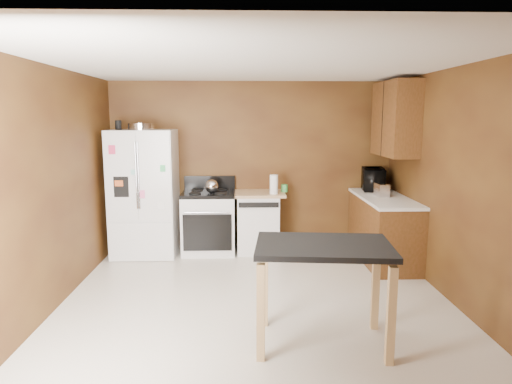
{
  "coord_description": "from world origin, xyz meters",
  "views": [
    {
      "loc": [
        -0.15,
        -4.62,
        1.98
      ],
      "look_at": [
        0.02,
        0.85,
        1.07
      ],
      "focal_mm": 32.0,
      "sensor_mm": 36.0,
      "label": 1
    }
  ],
  "objects_px": {
    "kettle": "(212,186)",
    "refrigerator": "(145,193)",
    "dishwasher": "(258,221)",
    "paper_towel": "(274,184)",
    "toaster": "(382,190)",
    "pen_cup": "(118,125)",
    "green_canister": "(284,188)",
    "gas_range": "(209,221)",
    "microwave": "(373,180)",
    "island": "(323,260)",
    "roasting_pan": "(141,126)"
  },
  "relations": [
    {
      "from": "kettle",
      "to": "refrigerator",
      "type": "height_order",
      "value": "refrigerator"
    },
    {
      "from": "kettle",
      "to": "dishwasher",
      "type": "bearing_deg",
      "value": 9.16
    },
    {
      "from": "kettle",
      "to": "paper_towel",
      "type": "bearing_deg",
      "value": -2.85
    },
    {
      "from": "toaster",
      "to": "pen_cup",
      "type": "bearing_deg",
      "value": 171.53
    },
    {
      "from": "paper_towel",
      "to": "green_canister",
      "type": "bearing_deg",
      "value": 46.81
    },
    {
      "from": "refrigerator",
      "to": "paper_towel",
      "type": "bearing_deg",
      "value": -2.05
    },
    {
      "from": "gas_range",
      "to": "refrigerator",
      "type": "bearing_deg",
      "value": -176.19
    },
    {
      "from": "pen_cup",
      "to": "paper_towel",
      "type": "bearing_deg",
      "value": -0.67
    },
    {
      "from": "pen_cup",
      "to": "paper_towel",
      "type": "height_order",
      "value": "pen_cup"
    },
    {
      "from": "microwave",
      "to": "island",
      "type": "distance_m",
      "value": 3.2
    },
    {
      "from": "pen_cup",
      "to": "dishwasher",
      "type": "distance_m",
      "value": 2.41
    },
    {
      "from": "toaster",
      "to": "dishwasher",
      "type": "bearing_deg",
      "value": 162.02
    },
    {
      "from": "toaster",
      "to": "island",
      "type": "bearing_deg",
      "value": -120.91
    },
    {
      "from": "kettle",
      "to": "dishwasher",
      "type": "xyz_separation_m",
      "value": [
        0.67,
        0.11,
        -0.54
      ]
    },
    {
      "from": "microwave",
      "to": "green_canister",
      "type": "bearing_deg",
      "value": 101.28
    },
    {
      "from": "dishwasher",
      "to": "island",
      "type": "bearing_deg",
      "value": -80.69
    },
    {
      "from": "gas_range",
      "to": "pen_cup",
      "type": "bearing_deg",
      "value": -175.25
    },
    {
      "from": "green_canister",
      "to": "gas_range",
      "type": "height_order",
      "value": "gas_range"
    },
    {
      "from": "roasting_pan",
      "to": "gas_range",
      "type": "distance_m",
      "value": 1.66
    },
    {
      "from": "green_canister",
      "to": "refrigerator",
      "type": "distance_m",
      "value": 2.02
    },
    {
      "from": "microwave",
      "to": "pen_cup",
      "type": "bearing_deg",
      "value": 101.48
    },
    {
      "from": "green_canister",
      "to": "island",
      "type": "distance_m",
      "value": 2.86
    },
    {
      "from": "gas_range",
      "to": "microwave",
      "type": "bearing_deg",
      "value": 3.11
    },
    {
      "from": "kettle",
      "to": "island",
      "type": "height_order",
      "value": "kettle"
    },
    {
      "from": "refrigerator",
      "to": "gas_range",
      "type": "xyz_separation_m",
      "value": [
        0.91,
        0.06,
        -0.44
      ]
    },
    {
      "from": "kettle",
      "to": "microwave",
      "type": "height_order",
      "value": "microwave"
    },
    {
      "from": "kettle",
      "to": "gas_range",
      "type": "xyz_separation_m",
      "value": [
        -0.05,
        0.08,
        -0.54
      ]
    },
    {
      "from": "green_canister",
      "to": "gas_range",
      "type": "distance_m",
      "value": 1.21
    },
    {
      "from": "green_canister",
      "to": "gas_range",
      "type": "xyz_separation_m",
      "value": [
        -1.11,
        -0.05,
        -0.48
      ]
    },
    {
      "from": "pen_cup",
      "to": "gas_range",
      "type": "xyz_separation_m",
      "value": [
        1.22,
        0.1,
        -1.4
      ]
    },
    {
      "from": "kettle",
      "to": "microwave",
      "type": "distance_m",
      "value": 2.4
    },
    {
      "from": "refrigerator",
      "to": "island",
      "type": "height_order",
      "value": "refrigerator"
    },
    {
      "from": "roasting_pan",
      "to": "pen_cup",
      "type": "xyz_separation_m",
      "value": [
        -0.3,
        -0.03,
        0.02
      ]
    },
    {
      "from": "microwave",
      "to": "gas_range",
      "type": "bearing_deg",
      "value": 100.93
    },
    {
      "from": "gas_range",
      "to": "island",
      "type": "relative_size",
      "value": 0.9
    },
    {
      "from": "green_canister",
      "to": "refrigerator",
      "type": "height_order",
      "value": "refrigerator"
    },
    {
      "from": "kettle",
      "to": "dishwasher",
      "type": "height_order",
      "value": "kettle"
    },
    {
      "from": "kettle",
      "to": "toaster",
      "type": "xyz_separation_m",
      "value": [
        2.36,
        -0.33,
        -0.01
      ]
    },
    {
      "from": "roasting_pan",
      "to": "gas_range",
      "type": "xyz_separation_m",
      "value": [
        0.92,
        0.07,
        -1.38
      ]
    },
    {
      "from": "pen_cup",
      "to": "green_canister",
      "type": "relative_size",
      "value": 1.22
    },
    {
      "from": "roasting_pan",
      "to": "island",
      "type": "xyz_separation_m",
      "value": [
        2.1,
        -2.73,
        -1.08
      ]
    },
    {
      "from": "pen_cup",
      "to": "kettle",
      "type": "xyz_separation_m",
      "value": [
        1.28,
        0.02,
        -0.87
      ]
    },
    {
      "from": "pen_cup",
      "to": "microwave",
      "type": "distance_m",
      "value": 3.76
    },
    {
      "from": "toaster",
      "to": "paper_towel",
      "type": "bearing_deg",
      "value": 165.53
    },
    {
      "from": "green_canister",
      "to": "microwave",
      "type": "distance_m",
      "value": 1.34
    },
    {
      "from": "pen_cup",
      "to": "green_canister",
      "type": "xyz_separation_m",
      "value": [
        2.33,
        0.15,
        -0.92
      ]
    },
    {
      "from": "pen_cup",
      "to": "toaster",
      "type": "distance_m",
      "value": 3.75
    },
    {
      "from": "kettle",
      "to": "green_canister",
      "type": "relative_size",
      "value": 1.81
    },
    {
      "from": "paper_towel",
      "to": "dishwasher",
      "type": "bearing_deg",
      "value": 145.74
    },
    {
      "from": "paper_towel",
      "to": "dishwasher",
      "type": "xyz_separation_m",
      "value": [
        -0.22,
        0.15,
        -0.57
      ]
    }
  ]
}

